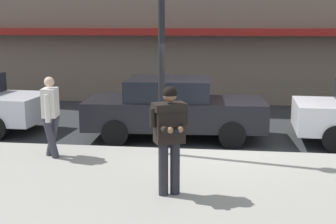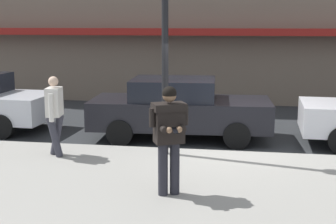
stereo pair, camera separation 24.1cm
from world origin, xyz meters
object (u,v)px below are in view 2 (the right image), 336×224
object	(u,v)px
man_texting_on_phone	(169,129)
pedestrian_in_light_coat	(55,111)
street_lamp_post	(165,12)
parked_sedan_mid	(179,108)

from	to	relation	value
man_texting_on_phone	pedestrian_in_light_coat	size ratio (longest dim) A/B	1.06
pedestrian_in_light_coat	street_lamp_post	xyz separation A→B (m)	(2.26, 0.53, 2.03)
pedestrian_in_light_coat	man_texting_on_phone	bearing A→B (deg)	-34.65
man_texting_on_phone	pedestrian_in_light_coat	bearing A→B (deg)	145.35
man_texting_on_phone	street_lamp_post	xyz separation A→B (m)	(-0.47, 2.41, 1.89)
street_lamp_post	parked_sedan_mid	bearing A→B (deg)	88.93
man_texting_on_phone	pedestrian_in_light_coat	xyz separation A→B (m)	(-2.73, 1.89, -0.14)
man_texting_on_phone	pedestrian_in_light_coat	distance (m)	3.32
man_texting_on_phone	street_lamp_post	distance (m)	3.10
parked_sedan_mid	pedestrian_in_light_coat	distance (m)	3.37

